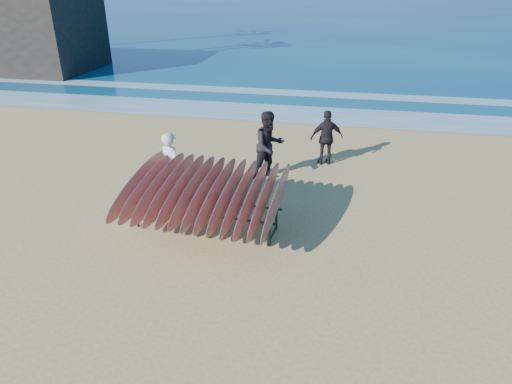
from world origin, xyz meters
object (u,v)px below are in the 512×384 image
surfboard_rack (205,192)px  person_dark_a (269,146)px  building (7,30)px  person_white (172,167)px  person_dark_b (327,138)px

surfboard_rack → person_dark_a: person_dark_a is taller
person_dark_a → building: building is taller
surfboard_rack → person_dark_a: (0.86, 2.91, 0.05)m
surfboard_rack → person_white: bearing=138.7°
person_dark_a → person_dark_b: size_ratio=1.17×
person_white → person_dark_a: person_dark_a is taller
surfboard_rack → person_dark_b: 4.85m
person_white → person_dark_a: size_ratio=0.93×
surfboard_rack → person_dark_a: 3.03m
surfboard_rack → person_white: 1.67m
building → person_dark_b: bearing=-31.1°
building → person_white: bearing=-43.4°
building → person_dark_a: bearing=-36.2°
person_dark_a → building: bearing=101.7°
person_dark_b → person_dark_a: bearing=27.3°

